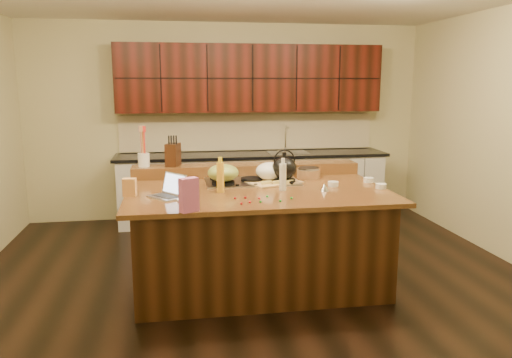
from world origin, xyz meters
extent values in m
cube|color=black|center=(0.00, 0.00, -0.01)|extent=(5.50, 5.00, 0.01)
cube|color=#C7BF8B|center=(0.00, 2.50, 1.35)|extent=(5.50, 0.01, 2.70)
cube|color=#C7BF8B|center=(0.00, -2.50, 1.35)|extent=(5.50, 0.01, 2.70)
cube|color=black|center=(0.00, 0.00, 0.44)|extent=(2.22, 1.42, 0.88)
cube|color=black|center=(0.00, 0.00, 0.90)|extent=(2.40, 1.60, 0.04)
cube|color=black|center=(0.00, 0.70, 0.98)|extent=(2.40, 0.30, 0.12)
cube|color=gray|center=(0.00, 0.30, 0.93)|extent=(0.92, 0.52, 0.02)
cylinder|color=black|center=(-0.30, 0.43, 0.95)|extent=(0.22, 0.22, 0.03)
cylinder|color=black|center=(0.30, 0.43, 0.95)|extent=(0.22, 0.22, 0.03)
cylinder|color=black|center=(-0.30, 0.17, 0.95)|extent=(0.22, 0.22, 0.03)
cylinder|color=black|center=(0.30, 0.17, 0.95)|extent=(0.22, 0.22, 0.03)
cylinder|color=black|center=(0.00, 0.30, 0.95)|extent=(0.22, 0.22, 0.03)
cube|color=silver|center=(0.30, 2.17, 0.45)|extent=(3.60, 0.62, 0.90)
cube|color=black|center=(0.30, 2.17, 0.92)|extent=(3.70, 0.66, 0.04)
cube|color=gray|center=(0.80, 2.17, 0.94)|extent=(0.55, 0.42, 0.01)
cylinder|color=gray|center=(0.80, 2.35, 1.12)|extent=(0.02, 0.02, 0.36)
cube|color=black|center=(0.30, 2.32, 1.95)|extent=(3.60, 0.34, 0.90)
cube|color=#C7BF8B|center=(0.30, 2.48, 1.20)|extent=(3.60, 0.03, 0.50)
ellipsoid|color=black|center=(0.30, 0.17, 1.07)|extent=(0.28, 0.28, 0.22)
ellipsoid|color=olive|center=(-0.30, 0.17, 1.05)|extent=(0.30, 0.30, 0.16)
cube|color=#B7B7BC|center=(-0.84, -0.25, 0.93)|extent=(0.33, 0.35, 0.01)
cube|color=black|center=(-0.84, -0.25, 0.94)|extent=(0.24, 0.26, 0.00)
cube|color=#B7B7BC|center=(-0.76, -0.19, 1.03)|extent=(0.22, 0.26, 0.19)
cube|color=silver|center=(-0.77, -0.19, 1.03)|extent=(0.20, 0.23, 0.16)
cylinder|color=gold|center=(-0.35, -0.10, 1.06)|extent=(0.07, 0.07, 0.27)
cylinder|color=silver|center=(0.22, -0.13, 1.04)|extent=(0.07, 0.07, 0.25)
cube|color=tan|center=(0.20, 0.19, 0.93)|extent=(0.59, 0.52, 0.02)
ellipsoid|color=white|center=(0.18, 0.27, 1.03)|extent=(0.29, 0.29, 0.18)
cube|color=#EDD872|center=(0.11, 0.08, 0.96)|extent=(0.11, 0.03, 0.03)
cube|color=#EDD872|center=(0.21, 0.08, 0.96)|extent=(0.11, 0.03, 0.03)
cube|color=#EDD872|center=(0.32, 0.08, 0.96)|extent=(0.11, 0.03, 0.03)
cylinder|color=gray|center=(0.30, 0.18, 0.95)|extent=(0.19, 0.08, 0.01)
cylinder|color=white|center=(0.74, -0.02, 0.94)|extent=(0.13, 0.13, 0.04)
cylinder|color=white|center=(1.15, -0.19, 0.94)|extent=(0.13, 0.13, 0.04)
cylinder|color=white|center=(1.15, 0.11, 0.94)|extent=(0.13, 0.13, 0.04)
cylinder|color=#996B3F|center=(0.62, 0.43, 0.97)|extent=(0.30, 0.30, 0.09)
cone|color=silver|center=(0.59, -0.21, 0.96)|extent=(0.09, 0.09, 0.07)
cube|color=#BB588A|center=(-0.66, -0.76, 1.05)|extent=(0.16, 0.13, 0.26)
cylinder|color=white|center=(-0.66, -0.38, 0.93)|extent=(0.23, 0.23, 0.01)
cube|color=#E59D50|center=(-1.15, -0.14, 1.00)|extent=(0.12, 0.09, 0.16)
cylinder|color=white|center=(-1.07, 0.70, 1.11)|extent=(0.15, 0.15, 0.14)
cube|color=black|center=(-0.77, 0.70, 1.16)|extent=(0.17, 0.22, 0.24)
ellipsoid|color=red|center=(-0.05, -0.44, 0.93)|extent=(0.02, 0.02, 0.02)
ellipsoid|color=#198C26|center=(0.03, -0.38, 0.93)|extent=(0.02, 0.02, 0.02)
ellipsoid|color=red|center=(-0.23, -0.60, 0.93)|extent=(0.02, 0.02, 0.02)
ellipsoid|color=#198C26|center=(0.10, -0.56, 0.93)|extent=(0.02, 0.02, 0.02)
ellipsoid|color=red|center=(-0.26, -0.40, 0.93)|extent=(0.02, 0.02, 0.02)
ellipsoid|color=#198C26|center=(-0.06, -0.57, 0.93)|extent=(0.02, 0.02, 0.02)
ellipsoid|color=red|center=(-0.17, -0.39, 0.93)|extent=(0.02, 0.02, 0.02)
ellipsoid|color=#198C26|center=(0.22, -0.48, 0.93)|extent=(0.02, 0.02, 0.02)
ellipsoid|color=red|center=(-0.15, -0.56, 0.93)|extent=(0.02, 0.02, 0.02)
camera|label=1|loc=(-0.75, -4.52, 1.90)|focal=35.00mm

